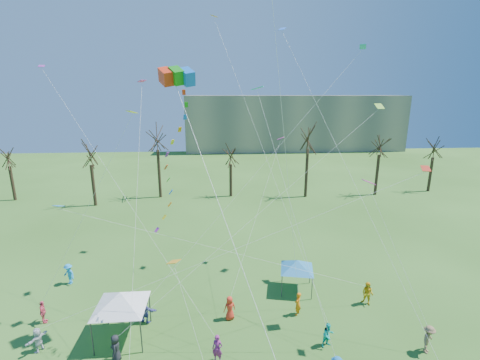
{
  "coord_description": "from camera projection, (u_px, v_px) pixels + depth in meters",
  "views": [
    {
      "loc": [
        -0.29,
        -12.42,
        15.54
      ],
      "look_at": [
        1.01,
        5.0,
        11.0
      ],
      "focal_mm": 25.0,
      "sensor_mm": 36.0,
      "label": 1
    }
  ],
  "objects": [
    {
      "name": "distant_building",
      "position": [
        293.0,
        123.0,
        94.76
      ],
      "size": [
        60.0,
        14.0,
        15.0
      ],
      "primitive_type": "cube",
      "color": "gray",
      "rests_on": "ground"
    },
    {
      "name": "bare_tree_row",
      "position": [
        244.0,
        150.0,
        49.89
      ],
      "size": [
        69.65,
        9.13,
        11.61
      ],
      "color": "black",
      "rests_on": "ground"
    },
    {
      "name": "big_box_kite",
      "position": [
        177.0,
        164.0,
        18.91
      ],
      "size": [
        4.0,
        7.37,
        19.46
      ],
      "color": "red",
      "rests_on": "ground"
    },
    {
      "name": "canopy_tent_white",
      "position": [
        121.0,
        299.0,
        21.25
      ],
      "size": [
        4.47,
        4.47,
        3.35
      ],
      "color": "#3F3F44",
      "rests_on": "ground"
    },
    {
      "name": "canopy_tent_blue",
      "position": [
        297.0,
        265.0,
        26.7
      ],
      "size": [
        3.48,
        3.48,
        2.67
      ],
      "color": "#3F3F44",
      "rests_on": "ground"
    },
    {
      "name": "festival_crowd",
      "position": [
        213.0,
        332.0,
        21.13
      ],
      "size": [
        26.59,
        14.5,
        1.84
      ],
      "color": "red",
      "rests_on": "ground"
    },
    {
      "name": "small_kites_aloft",
      "position": [
        238.0,
        129.0,
        22.89
      ],
      "size": [
        28.1,
        18.66,
        31.88
      ],
      "color": "orange",
      "rests_on": "ground"
    }
  ]
}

